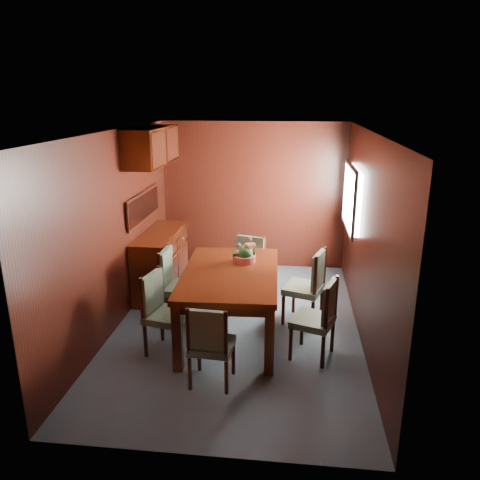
# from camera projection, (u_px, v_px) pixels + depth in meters

# --- Properties ---
(ground) EXTENTS (4.50, 4.50, 0.00)m
(ground) POSITION_uv_depth(u_px,v_px,m) (238.00, 326.00, 5.91)
(ground) COLOR #3E4C55
(ground) RESTS_ON ground
(room_shell) EXTENTS (3.06, 4.52, 2.41)m
(room_shell) POSITION_uv_depth(u_px,v_px,m) (232.00, 193.00, 5.76)
(room_shell) COLOR black
(room_shell) RESTS_ON ground
(sideboard) EXTENTS (0.48, 1.40, 0.90)m
(sideboard) POSITION_uv_depth(u_px,v_px,m) (161.00, 262.00, 6.86)
(sideboard) COLOR black
(sideboard) RESTS_ON ground
(dining_table) EXTENTS (1.16, 1.79, 0.82)m
(dining_table) POSITION_uv_depth(u_px,v_px,m) (230.00, 281.00, 5.49)
(dining_table) COLOR black
(dining_table) RESTS_ON ground
(chair_left_near) EXTENTS (0.51, 0.53, 0.94)m
(chair_left_near) POSITION_uv_depth(u_px,v_px,m) (161.00, 308.00, 5.20)
(chair_left_near) COLOR black
(chair_left_near) RESTS_ON ground
(chair_left_far) EXTENTS (0.45, 0.47, 0.98)m
(chair_left_far) POSITION_uv_depth(u_px,v_px,m) (175.00, 281.00, 5.91)
(chair_left_far) COLOR black
(chair_left_far) RESTS_ON ground
(chair_right_near) EXTENTS (0.54, 0.55, 0.92)m
(chair_right_near) POSITION_uv_depth(u_px,v_px,m) (319.00, 315.00, 5.06)
(chair_right_near) COLOR black
(chair_right_near) RESTS_ON ground
(chair_right_far) EXTENTS (0.57, 0.58, 0.97)m
(chair_right_far) POSITION_uv_depth(u_px,v_px,m) (309.00, 283.00, 5.85)
(chair_right_far) COLOR black
(chair_right_far) RESTS_ON ground
(chair_head) EXTENTS (0.45, 0.43, 0.89)m
(chair_head) POSITION_uv_depth(u_px,v_px,m) (210.00, 342.00, 4.55)
(chair_head) COLOR black
(chair_head) RESTS_ON ground
(chair_foot) EXTENTS (0.55, 0.53, 0.94)m
(chair_foot) POSITION_uv_depth(u_px,v_px,m) (248.00, 266.00, 6.50)
(chair_foot) COLOR black
(chair_foot) RESTS_ON ground
(flower_centerpiece) EXTENTS (0.30, 0.30, 0.30)m
(flower_centerpiece) POSITION_uv_depth(u_px,v_px,m) (244.00, 251.00, 5.72)
(flower_centerpiece) COLOR #C74D3C
(flower_centerpiece) RESTS_ON dining_table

